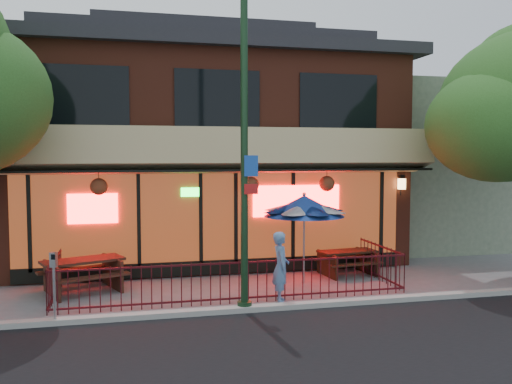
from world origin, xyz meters
TOP-DOWN VIEW (x-y plane):
  - ground at (0.00, 0.00)m, footprint 80.00×80.00m
  - curb at (0.00, -0.50)m, footprint 80.00×0.25m
  - restaurant_building at (0.00, 7.11)m, footprint 12.96×9.49m
  - neighbor_building at (9.00, 7.70)m, footprint 6.00×7.00m
  - patio_fence at (0.00, 0.50)m, footprint 8.44×2.62m
  - street_light at (0.00, -0.40)m, footprint 0.43×0.32m
  - picnic_table_left at (-3.60, 2.10)m, footprint 2.36×2.10m
  - picnic_table_right at (3.60, 2.40)m, footprint 1.77×1.43m
  - patio_umbrella at (2.07, 1.72)m, footprint 2.14×2.14m
  - pedestrian at (0.97, 0.10)m, footprint 0.48×0.66m
  - parking_meter_near at (-3.95, -0.48)m, footprint 0.16×0.15m

SIDE VIEW (x-z plane):
  - ground at x=0.00m, z-range 0.00..0.00m
  - curb at x=0.00m, z-range 0.00..0.12m
  - picnic_table_right at x=3.60m, z-range 0.11..0.81m
  - picnic_table_left at x=-3.60m, z-range 0.13..0.96m
  - patio_fence at x=0.00m, z-range 0.13..1.13m
  - pedestrian at x=0.97m, z-range 0.00..1.65m
  - parking_meter_near at x=-3.95m, z-range 0.26..1.74m
  - patio_umbrella at x=2.07m, z-range 0.86..3.30m
  - neighbor_building at x=9.00m, z-range 0.00..6.00m
  - street_light at x=0.00m, z-range -0.35..6.65m
  - restaurant_building at x=0.00m, z-range 0.10..8.15m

